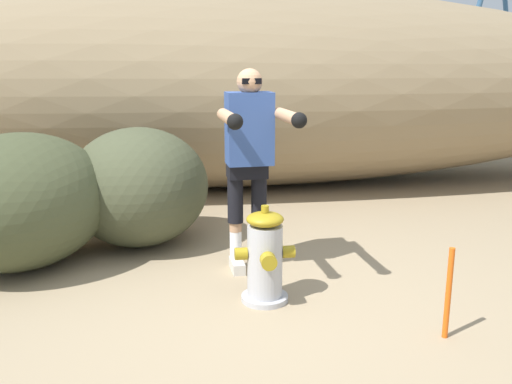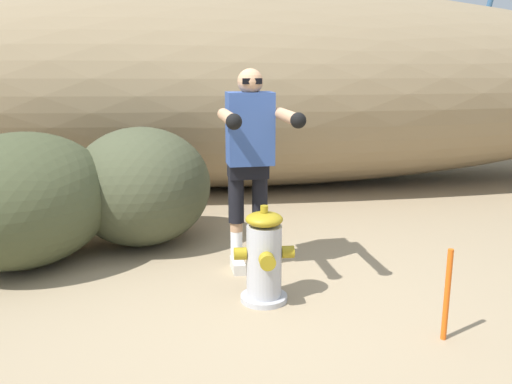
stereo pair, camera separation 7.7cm
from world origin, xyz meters
name	(u,v)px [view 2 (the right image)]	position (x,y,z in m)	size (l,w,h in m)	color
ground_plane	(255,304)	(0.00, 0.00, -0.02)	(56.00, 56.00, 0.04)	#998466
dirt_embankment	(224,89)	(0.00, 3.97, 1.35)	(13.25, 3.20, 2.70)	#897556
fire_hydrant	(264,258)	(0.07, 0.01, 0.33)	(0.44, 0.39, 0.72)	#B2B2B7
utility_worker	(250,147)	(0.03, 0.60, 1.05)	(0.58, 1.00, 1.66)	beige
boulder_large	(24,200)	(-1.87, 0.99, 0.57)	(1.61, 1.36, 1.15)	#3E442B
boulder_mid	(141,186)	(-0.93, 1.45, 0.56)	(1.35, 1.29, 1.12)	#41452F
pine_tree_left	(167,11)	(-1.09, 11.75, 3.08)	(2.67, 2.67, 5.30)	#47331E
pine_tree_center	(239,16)	(0.78, 10.77, 2.87)	(2.97, 2.97, 5.03)	#47331E
pine_tree_right	(346,7)	(3.60, 10.90, 3.15)	(2.06, 2.06, 5.50)	#47331E
survey_stake	(447,295)	(1.13, -0.68, 0.30)	(0.04, 0.04, 0.60)	#E55914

